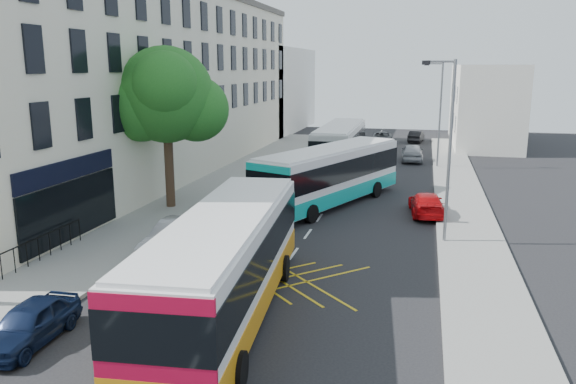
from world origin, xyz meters
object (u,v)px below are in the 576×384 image
Objects in this scene: bus_near at (225,263)px; lamp_far at (439,109)px; lamp_near at (448,142)px; parked_car_blue at (29,323)px; distant_car_silver at (412,152)px; bus_far at (340,145)px; red_hatchback at (427,204)px; distant_car_grey at (382,138)px; street_tree at (165,96)px; distant_car_dark at (416,136)px; bus_mid at (330,175)px; motorbike at (155,332)px; parked_car_silver at (176,237)px.

lamp_far is at bearing 71.58° from bus_near.
lamp_near reaches higher than parked_car_blue.
bus_far is at bearing 36.22° from distant_car_silver.
red_hatchback reaches higher than distant_car_grey.
bus_far is at bearing -69.42° from red_hatchback.
red_hatchback is 0.96× the size of distant_car_silver.
street_tree is 16.75m from parked_car_blue.
bus_near is 32.68m from distant_car_silver.
bus_mid is at bearing 89.15° from distant_car_dark.
lamp_far is 34.82m from parked_car_blue.
distant_car_silver reaches higher than parked_car_blue.
bus_near is 15.60m from bus_mid.
motorbike reaches higher than distant_car_silver.
lamp_far reaches higher than distant_car_silver.
bus_mid is at bearing 67.89° from parked_car_silver.
lamp_far reaches higher than bus_mid.
lamp_near is 23.22m from distant_car_silver.
bus_mid reaches higher than distant_car_grey.
parked_car_silver is at bearing 69.11° from distant_car_silver.
bus_far is 22.88m from parked_car_silver.
bus_mid is 1.00× the size of bus_far.
parked_car_silver is at bearing -159.65° from lamp_near.
lamp_near is 0.65× the size of bus_near.
distant_car_silver is at bearing 57.19° from street_tree.
parked_car_silver is 38.05m from distant_car_grey.
street_tree is 15.10m from lamp_near.
bus_far is 3.33× the size of parked_car_blue.
bus_near is (-6.91, -29.47, -2.84)m from lamp_far.
parked_car_silver is (-3.66, -22.56, -1.06)m from bus_far.
parked_car_silver is (-11.10, -24.12, -3.90)m from lamp_far.
lamp_far is at bearing 68.13° from parked_car_blue.
distant_car_dark is (-1.81, 35.52, -4.01)m from lamp_near.
street_tree is 2.09× the size of red_hatchback.
red_hatchback is 30.55m from distant_car_dark.
lamp_far reaches higher than motorbike.
distant_car_dark is at bearing 76.33° from parked_car_blue.
motorbike is at bearing 62.67° from red_hatchback.
bus_far is at bearing 77.02° from motorbike.
motorbike is 0.54× the size of distant_car_silver.
parked_car_silver reaches higher than red_hatchback.
street_tree is 1.10× the size of lamp_far.
motorbike is 0.56× the size of distant_car_grey.
parked_car_silver is (-4.93, -10.23, -1.03)m from bus_mid.
bus_near is (-6.91, -9.47, -2.84)m from lamp_near.
street_tree reaches higher than bus_near.
red_hatchback is at bearing 99.67° from distant_car_dark.
bus_near is at bearing -89.32° from bus_far.
distant_car_dark is at bearing 92.92° from lamp_near.
distant_car_dark is (0.09, 12.71, -0.14)m from distant_car_silver.
distant_car_grey is at bearing 74.49° from motorbike.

